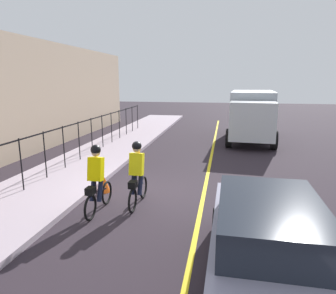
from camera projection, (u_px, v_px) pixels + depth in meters
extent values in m
plane|color=#2B222A|center=(152.00, 192.00, 9.56)|extent=(80.00, 80.00, 0.00)
cube|color=yellow|center=(203.00, 196.00, 9.27)|extent=(36.00, 0.12, 0.01)
cube|color=#AE9CAA|center=(52.00, 184.00, 10.15)|extent=(40.00, 3.20, 0.15)
cylinder|color=black|center=(21.00, 165.00, 9.19)|extent=(0.04, 0.04, 1.60)
cylinder|color=black|center=(45.00, 155.00, 10.40)|extent=(0.04, 0.04, 1.60)
cylinder|color=black|center=(64.00, 147.00, 11.60)|extent=(0.04, 0.04, 1.60)
cylinder|color=black|center=(79.00, 141.00, 12.80)|extent=(0.04, 0.04, 1.60)
cylinder|color=black|center=(92.00, 136.00, 14.00)|extent=(0.04, 0.04, 1.60)
cylinder|color=black|center=(102.00, 131.00, 15.21)|extent=(0.04, 0.04, 1.60)
cylinder|color=black|center=(111.00, 127.00, 16.41)|extent=(0.04, 0.04, 1.60)
cylinder|color=black|center=(119.00, 124.00, 17.61)|extent=(0.04, 0.04, 1.60)
cylinder|color=black|center=(126.00, 121.00, 18.82)|extent=(0.04, 0.04, 1.60)
cylinder|color=black|center=(132.00, 119.00, 20.02)|extent=(0.04, 0.04, 1.60)
cylinder|color=black|center=(138.00, 117.00, 21.22)|extent=(0.04, 0.04, 1.60)
cube|color=black|center=(53.00, 130.00, 10.84)|extent=(21.28, 0.04, 0.04)
torus|color=black|center=(143.00, 187.00, 9.07)|extent=(0.66, 0.07, 0.66)
torus|color=black|center=(133.00, 200.00, 8.06)|extent=(0.66, 0.07, 0.66)
cube|color=black|center=(138.00, 185.00, 8.51)|extent=(0.93, 0.05, 0.24)
cylinder|color=black|center=(136.00, 181.00, 8.34)|extent=(0.03, 0.03, 0.35)
cube|color=yellow|center=(137.00, 164.00, 8.28)|extent=(0.34, 0.36, 0.63)
sphere|color=tan|center=(137.00, 149.00, 8.24)|extent=(0.22, 0.22, 0.22)
sphere|color=black|center=(137.00, 146.00, 8.23)|extent=(0.26, 0.26, 0.26)
cylinder|color=#191E38|center=(133.00, 183.00, 8.40)|extent=(0.34, 0.12, 0.65)
cylinder|color=#191E38|center=(140.00, 183.00, 8.36)|extent=(0.34, 0.12, 0.65)
cube|color=black|center=(133.00, 185.00, 8.02)|extent=(0.24, 0.20, 0.18)
torus|color=black|center=(107.00, 193.00, 8.62)|extent=(0.66, 0.07, 0.66)
torus|color=black|center=(90.00, 208.00, 7.61)|extent=(0.66, 0.07, 0.66)
cube|color=black|center=(99.00, 191.00, 8.06)|extent=(0.93, 0.05, 0.24)
cylinder|color=black|center=(96.00, 187.00, 7.89)|extent=(0.03, 0.03, 0.35)
cube|color=#F6DE02|center=(96.00, 169.00, 7.84)|extent=(0.34, 0.36, 0.63)
sphere|color=tan|center=(96.00, 152.00, 7.79)|extent=(0.22, 0.22, 0.22)
sphere|color=black|center=(96.00, 150.00, 7.78)|extent=(0.26, 0.26, 0.26)
cylinder|color=#191E38|center=(93.00, 188.00, 7.95)|extent=(0.34, 0.12, 0.65)
cylinder|color=#191E38|center=(100.00, 189.00, 7.91)|extent=(0.34, 0.12, 0.65)
cube|color=black|center=(90.00, 191.00, 7.57)|extent=(0.24, 0.20, 0.18)
cube|color=#8F8BA4|center=(266.00, 248.00, 5.15)|extent=(4.42, 1.86, 0.70)
cube|color=#1E232D|center=(270.00, 218.00, 4.82)|extent=(2.49, 1.62, 0.56)
cylinder|color=black|center=(218.00, 223.00, 6.82)|extent=(0.64, 0.23, 0.64)
cylinder|color=black|center=(299.00, 230.00, 6.49)|extent=(0.64, 0.23, 0.64)
cube|color=#B2BBC4|center=(252.00, 111.00, 18.56)|extent=(4.91, 2.72, 2.30)
cube|color=silver|center=(252.00, 121.00, 15.36)|extent=(1.97, 2.33, 1.90)
cylinder|color=black|center=(274.00, 140.00, 15.42)|extent=(0.98, 0.36, 0.96)
cylinder|color=black|center=(229.00, 138.00, 15.97)|extent=(0.98, 0.36, 0.96)
cylinder|color=black|center=(269.00, 127.00, 19.53)|extent=(0.98, 0.36, 0.96)
cylinder|color=black|center=(233.00, 126.00, 20.08)|extent=(0.98, 0.36, 0.96)
cone|color=orange|center=(139.00, 154.00, 13.52)|extent=(0.36, 0.36, 0.49)
cone|color=#E65714|center=(105.00, 184.00, 9.58)|extent=(0.36, 0.36, 0.49)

